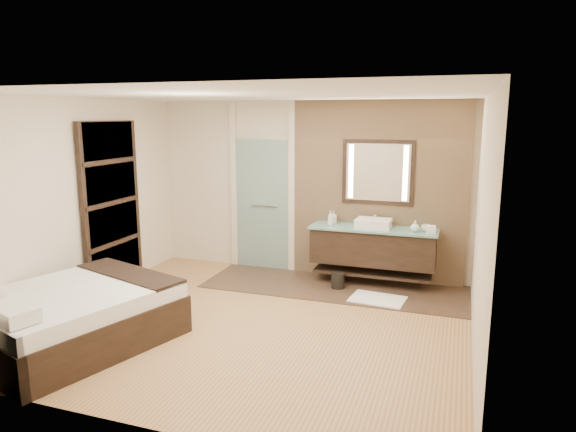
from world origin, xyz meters
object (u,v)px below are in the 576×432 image
at_px(mirror_unit, 378,172).
at_px(bed, 73,316).
at_px(vanity, 373,246).
at_px(waste_bin, 338,281).

bearing_deg(mirror_unit, bed, -129.71).
relative_size(vanity, mirror_unit, 1.75).
relative_size(vanity, waste_bin, 7.74).
relative_size(mirror_unit, waste_bin, 4.43).
bearing_deg(bed, mirror_unit, 68.23).
bearing_deg(waste_bin, vanity, 39.75).
relative_size(vanity, bed, 0.78).
bearing_deg(bed, waste_bin, 67.44).
xyz_separation_m(mirror_unit, bed, (-2.75, -3.31, -1.33)).
distance_m(mirror_unit, bed, 4.51).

